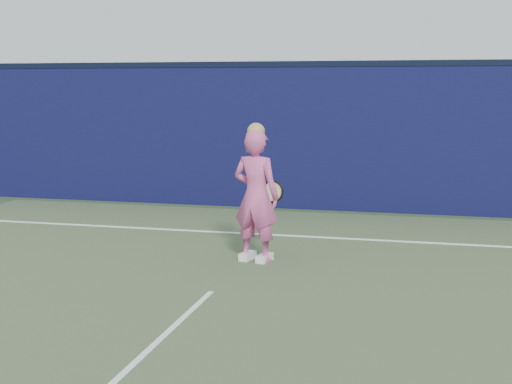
# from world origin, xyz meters

# --- Properties ---
(ground) EXTENTS (80.00, 80.00, 0.00)m
(ground) POSITION_xyz_m (0.00, 0.00, 0.00)
(ground) COLOR #293C25
(ground) RESTS_ON ground
(backstop_wall) EXTENTS (24.00, 0.40, 2.50)m
(backstop_wall) POSITION_xyz_m (0.00, 6.50, 1.25)
(backstop_wall) COLOR #0C0E36
(backstop_wall) RESTS_ON ground
(wall_cap) EXTENTS (24.00, 0.42, 0.10)m
(wall_cap) POSITION_xyz_m (0.00, 6.50, 2.55)
(wall_cap) COLOR black
(wall_cap) RESTS_ON backstop_wall
(player) EXTENTS (0.68, 0.52, 1.73)m
(player) POSITION_xyz_m (0.13, 2.46, 0.83)
(player) COLOR #CE5092
(player) RESTS_ON ground
(racket) EXTENTS (0.54, 0.22, 0.30)m
(racket) POSITION_xyz_m (0.22, 2.87, 0.82)
(racket) COLOR black
(racket) RESTS_ON ground
(court_lines) EXTENTS (11.00, 12.04, 0.01)m
(court_lines) POSITION_xyz_m (0.00, -0.33, 0.01)
(court_lines) COLOR white
(court_lines) RESTS_ON court_surface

